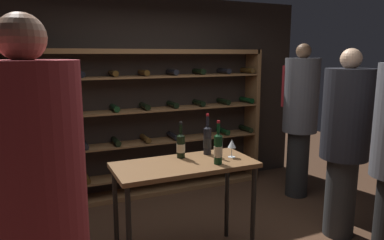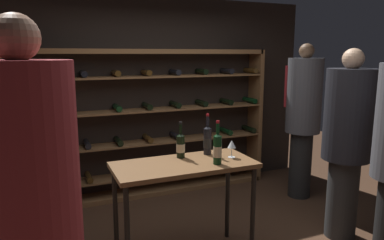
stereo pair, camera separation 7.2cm
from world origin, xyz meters
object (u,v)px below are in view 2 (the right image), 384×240
object	(u,v)px
person_guest_khaki	(347,137)
wine_bottle_red_label	(207,140)
wine_glass_stemmed_right	(232,145)
person_host_in_suit	(303,114)
wine_bottle_green_slim	(218,149)
wine_bottle_amber_reserve	(181,145)
person_bystander_red_print	(30,207)
wine_rack	(147,124)
tasting_table	(184,175)

from	to	relation	value
person_guest_khaki	wine_bottle_red_label	bearing A→B (deg)	0.32
wine_glass_stemmed_right	person_host_in_suit	bearing A→B (deg)	29.15
wine_bottle_green_slim	wine_bottle_amber_reserve	world-z (taller)	wine_bottle_green_slim
wine_bottle_amber_reserve	person_host_in_suit	bearing A→B (deg)	18.85
person_bystander_red_print	wine_glass_stemmed_right	xyz separation A→B (m)	(1.68, 0.96, -0.08)
person_host_in_suit	wine_bottle_red_label	size ratio (longest dim) A/B	5.16
wine_bottle_green_slim	person_host_in_suit	bearing A→B (deg)	29.38
wine_bottle_amber_reserve	wine_bottle_red_label	xyz separation A→B (m)	(0.28, 0.00, 0.02)
person_host_in_suit	wine_glass_stemmed_right	distance (m)	1.76
wine_rack	wine_bottle_green_slim	distance (m)	1.87
wine_bottle_red_label	wine_glass_stemmed_right	distance (m)	0.25
wine_rack	person_guest_khaki	bearing A→B (deg)	-51.35
person_host_in_suit	wine_bottle_green_slim	distance (m)	2.01
tasting_table	person_guest_khaki	world-z (taller)	person_guest_khaki
person_guest_khaki	wine_bottle_red_label	size ratio (longest dim) A/B	4.97
wine_rack	wine_bottle_red_label	size ratio (longest dim) A/B	8.73
wine_bottle_green_slim	wine_glass_stemmed_right	bearing A→B (deg)	30.99
wine_rack	wine_bottle_red_label	xyz separation A→B (m)	(0.16, -1.55, 0.11)
person_guest_khaki	wine_bottle_green_slim	distance (m)	1.43
person_host_in_suit	person_bystander_red_print	world-z (taller)	person_bystander_red_print
person_bystander_red_print	wine_bottle_red_label	bearing A→B (deg)	-154.58
tasting_table	wine_bottle_red_label	size ratio (longest dim) A/B	3.19
person_bystander_red_print	wine_bottle_red_label	xyz separation A→B (m)	(1.52, 1.15, -0.06)
wine_glass_stemmed_right	tasting_table	bearing A→B (deg)	177.33
wine_glass_stemmed_right	wine_bottle_red_label	bearing A→B (deg)	130.13
wine_bottle_green_slim	wine_bottle_amber_reserve	distance (m)	0.38
wine_bottle_red_label	wine_glass_stemmed_right	size ratio (longest dim) A/B	2.38
wine_bottle_green_slim	wine_glass_stemmed_right	distance (m)	0.25
person_host_in_suit	wine_bottle_green_slim	bearing A→B (deg)	87.21
tasting_table	wine_glass_stemmed_right	distance (m)	0.52
person_host_in_suit	person_bystander_red_print	size ratio (longest dim) A/B	0.97
person_host_in_suit	wine_bottle_green_slim	xyz separation A→B (m)	(-1.75, -0.99, -0.04)
wine_rack	person_guest_khaki	world-z (taller)	wine_rack
tasting_table	person_host_in_suit	distance (m)	2.19
person_guest_khaki	wine_glass_stemmed_right	distance (m)	1.23
person_host_in_suit	wine_bottle_red_label	world-z (taller)	person_host_in_suit
wine_rack	person_bystander_red_print	size ratio (longest dim) A/B	1.65
wine_bottle_red_label	person_guest_khaki	bearing A→B (deg)	-15.21
tasting_table	person_guest_khaki	size ratio (longest dim) A/B	0.64
person_guest_khaki	wine_bottle_red_label	xyz separation A→B (m)	(-1.38, 0.37, 0.01)
wine_bottle_amber_reserve	wine_bottle_red_label	world-z (taller)	wine_bottle_red_label
wine_bottle_red_label	person_bystander_red_print	bearing A→B (deg)	-142.95
wine_bottle_amber_reserve	tasting_table	bearing A→B (deg)	-100.96
wine_rack	wine_glass_stemmed_right	world-z (taller)	wine_rack
tasting_table	person_bystander_red_print	world-z (taller)	person_bystander_red_print
wine_glass_stemmed_right	person_bystander_red_print	bearing A→B (deg)	-150.26
person_host_in_suit	wine_glass_stemmed_right	bearing A→B (deg)	86.98
person_bystander_red_print	wine_bottle_red_label	world-z (taller)	person_bystander_red_print
person_bystander_red_print	wine_glass_stemmed_right	bearing A→B (deg)	-161.90
tasting_table	wine_bottle_amber_reserve	size ratio (longest dim) A/B	3.72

